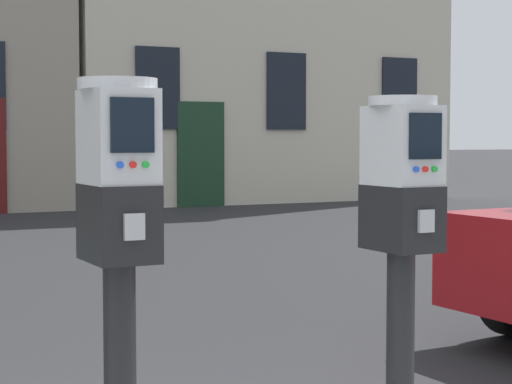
# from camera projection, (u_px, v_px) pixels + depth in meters

# --- Properties ---
(parking_meter_near_kerb) EXTENTS (0.22, 0.25, 1.41)m
(parking_meter_near_kerb) POSITION_uv_depth(u_px,v_px,m) (119.00, 239.00, 2.50)
(parking_meter_near_kerb) COLOR black
(parking_meter_near_kerb) RESTS_ON sidewalk_slab
(parking_meter_twin_adjacent) EXTENTS (0.22, 0.25, 1.38)m
(parking_meter_twin_adjacent) POSITION_uv_depth(u_px,v_px,m) (402.00, 231.00, 2.90)
(parking_meter_twin_adjacent) COLOR black
(parking_meter_twin_adjacent) RESTS_ON sidewalk_slab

